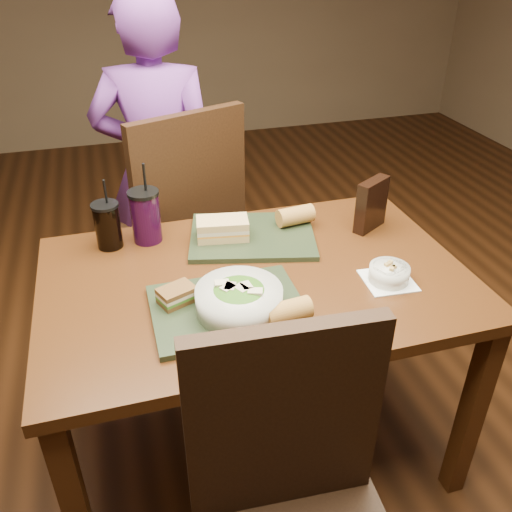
{
  "coord_description": "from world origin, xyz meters",
  "views": [
    {
      "loc": [
        -0.39,
        -1.33,
        1.67
      ],
      "look_at": [
        0.0,
        0.0,
        0.82
      ],
      "focal_mm": 38.0,
      "sensor_mm": 36.0,
      "label": 1
    }
  ],
  "objects_px": {
    "baguette_near": "(288,312)",
    "cup_cola": "(108,225)",
    "tray_far": "(252,236)",
    "chip_bag": "(371,205)",
    "diner": "(159,171)",
    "tray_near": "(228,308)",
    "soup_bowl": "(389,273)",
    "dining_table": "(256,299)",
    "sandwich_near": "(177,295)",
    "baguette_far": "(295,216)",
    "cup_berry": "(146,216)",
    "salad_bowl": "(239,298)",
    "chair_far": "(189,221)",
    "sandwich_far": "(223,228)"
  },
  "relations": [
    {
      "from": "dining_table",
      "to": "sandwich_far",
      "type": "relative_size",
      "value": 7.06
    },
    {
      "from": "chair_far",
      "to": "cup_cola",
      "type": "xyz_separation_m",
      "value": [
        -0.32,
        -0.37,
        0.22
      ]
    },
    {
      "from": "dining_table",
      "to": "tray_far",
      "type": "xyz_separation_m",
      "value": [
        0.05,
        0.22,
        0.1
      ]
    },
    {
      "from": "diner",
      "to": "chip_bag",
      "type": "distance_m",
      "value": 0.97
    },
    {
      "from": "sandwich_near",
      "to": "cup_cola",
      "type": "xyz_separation_m",
      "value": [
        -0.16,
        0.4,
        0.04
      ]
    },
    {
      "from": "soup_bowl",
      "to": "sandwich_near",
      "type": "distance_m",
      "value": 0.64
    },
    {
      "from": "baguette_far",
      "to": "cup_cola",
      "type": "distance_m",
      "value": 0.64
    },
    {
      "from": "diner",
      "to": "tray_far",
      "type": "bearing_deg",
      "value": 121.77
    },
    {
      "from": "sandwich_far",
      "to": "chip_bag",
      "type": "xyz_separation_m",
      "value": [
        0.52,
        -0.05,
        0.04
      ]
    },
    {
      "from": "dining_table",
      "to": "baguette_near",
      "type": "distance_m",
      "value": 0.3
    },
    {
      "from": "tray_far",
      "to": "baguette_near",
      "type": "distance_m",
      "value": 0.49
    },
    {
      "from": "tray_near",
      "to": "cup_cola",
      "type": "height_order",
      "value": "cup_cola"
    },
    {
      "from": "tray_near",
      "to": "baguette_near",
      "type": "height_order",
      "value": "baguette_near"
    },
    {
      "from": "chip_bag",
      "to": "salad_bowl",
      "type": "bearing_deg",
      "value": -178.78
    },
    {
      "from": "cup_cola",
      "to": "sandwich_near",
      "type": "bearing_deg",
      "value": -67.99
    },
    {
      "from": "tray_far",
      "to": "salad_bowl",
      "type": "xyz_separation_m",
      "value": [
        -0.15,
        -0.4,
        0.05
      ]
    },
    {
      "from": "dining_table",
      "to": "tray_far",
      "type": "height_order",
      "value": "tray_far"
    },
    {
      "from": "cup_cola",
      "to": "chip_bag",
      "type": "height_order",
      "value": "cup_cola"
    },
    {
      "from": "salad_bowl",
      "to": "baguette_near",
      "type": "distance_m",
      "value": 0.14
    },
    {
      "from": "dining_table",
      "to": "sandwich_near",
      "type": "relative_size",
      "value": 11.16
    },
    {
      "from": "tray_near",
      "to": "soup_bowl",
      "type": "distance_m",
      "value": 0.5
    },
    {
      "from": "baguette_far",
      "to": "sandwich_far",
      "type": "bearing_deg",
      "value": -174.79
    },
    {
      "from": "baguette_near",
      "to": "cup_berry",
      "type": "distance_m",
      "value": 0.65
    },
    {
      "from": "tray_far",
      "to": "sandwich_near",
      "type": "bearing_deg",
      "value": -134.29
    },
    {
      "from": "chair_far",
      "to": "chip_bag",
      "type": "distance_m",
      "value": 0.79
    },
    {
      "from": "diner",
      "to": "cup_berry",
      "type": "relative_size",
      "value": 5.37
    },
    {
      "from": "sandwich_near",
      "to": "cup_berry",
      "type": "height_order",
      "value": "cup_berry"
    },
    {
      "from": "diner",
      "to": "tray_far",
      "type": "height_order",
      "value": "diner"
    },
    {
      "from": "diner",
      "to": "chip_bag",
      "type": "relative_size",
      "value": 8.26
    },
    {
      "from": "baguette_near",
      "to": "cup_berry",
      "type": "height_order",
      "value": "cup_berry"
    },
    {
      "from": "dining_table",
      "to": "baguette_near",
      "type": "relative_size",
      "value": 10.42
    },
    {
      "from": "dining_table",
      "to": "tray_near",
      "type": "xyz_separation_m",
      "value": [
        -0.13,
        -0.15,
        0.1
      ]
    },
    {
      "from": "soup_bowl",
      "to": "baguette_near",
      "type": "bearing_deg",
      "value": -161.85
    },
    {
      "from": "baguette_near",
      "to": "cup_berry",
      "type": "relative_size",
      "value": 0.44
    },
    {
      "from": "sandwich_near",
      "to": "cup_berry",
      "type": "distance_m",
      "value": 0.41
    },
    {
      "from": "tray_far",
      "to": "salad_bowl",
      "type": "relative_size",
      "value": 1.77
    },
    {
      "from": "chair_far",
      "to": "soup_bowl",
      "type": "xyz_separation_m",
      "value": [
        0.47,
        -0.82,
        0.17
      ]
    },
    {
      "from": "tray_near",
      "to": "cup_cola",
      "type": "distance_m",
      "value": 0.55
    },
    {
      "from": "diner",
      "to": "soup_bowl",
      "type": "xyz_separation_m",
      "value": [
        0.55,
        -1.04,
        0.02
      ]
    },
    {
      "from": "baguette_far",
      "to": "cup_cola",
      "type": "xyz_separation_m",
      "value": [
        -0.64,
        0.05,
        0.03
      ]
    },
    {
      "from": "diner",
      "to": "tray_near",
      "type": "bearing_deg",
      "value": 105.9
    },
    {
      "from": "soup_bowl",
      "to": "cup_berry",
      "type": "height_order",
      "value": "cup_berry"
    },
    {
      "from": "salad_bowl",
      "to": "cup_berry",
      "type": "xyz_separation_m",
      "value": [
        -0.19,
        0.49,
        0.03
      ]
    },
    {
      "from": "dining_table",
      "to": "cup_cola",
      "type": "distance_m",
      "value": 0.55
    },
    {
      "from": "sandwich_near",
      "to": "baguette_near",
      "type": "bearing_deg",
      "value": -31.88
    },
    {
      "from": "tray_far",
      "to": "chip_bag",
      "type": "xyz_separation_m",
      "value": [
        0.42,
        -0.04,
        0.08
      ]
    },
    {
      "from": "baguette_far",
      "to": "chair_far",
      "type": "bearing_deg",
      "value": 126.82
    },
    {
      "from": "diner",
      "to": "tray_far",
      "type": "distance_m",
      "value": 0.72
    },
    {
      "from": "baguette_near",
      "to": "cup_cola",
      "type": "relative_size",
      "value": 0.51
    },
    {
      "from": "soup_bowl",
      "to": "diner",
      "type": "bearing_deg",
      "value": 117.97
    }
  ]
}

